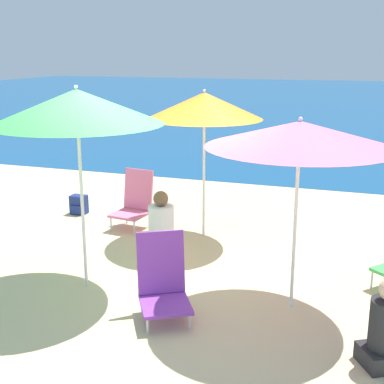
# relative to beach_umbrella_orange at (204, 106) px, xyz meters

# --- Properties ---
(ground_plane) EXTENTS (60.00, 60.00, 0.00)m
(ground_plane) POSITION_rel_beach_umbrella_orange_xyz_m (-0.07, -1.56, -1.87)
(ground_plane) COLOR beige
(sea_water) EXTENTS (60.00, 40.00, 0.01)m
(sea_water) POSITION_rel_beach_umbrella_orange_xyz_m (-0.07, 23.25, -1.87)
(sea_water) COLOR navy
(sea_water) RESTS_ON ground
(beach_umbrella_orange) EXTENTS (1.61, 1.61, 2.09)m
(beach_umbrella_orange) POSITION_rel_beach_umbrella_orange_xyz_m (0.00, 0.00, 0.00)
(beach_umbrella_orange) COLOR white
(beach_umbrella_orange) RESTS_ON ground
(beach_umbrella_pink) EXTENTS (1.85, 1.85, 1.98)m
(beach_umbrella_pink) POSITION_rel_beach_umbrella_orange_xyz_m (1.54, -1.79, -0.06)
(beach_umbrella_pink) COLOR white
(beach_umbrella_pink) RESTS_ON ground
(beach_umbrella_green) EXTENTS (1.84, 1.84, 2.25)m
(beach_umbrella_green) POSITION_rel_beach_umbrella_orange_xyz_m (-0.75, -2.03, 0.15)
(beach_umbrella_green) COLOR white
(beach_umbrella_green) RESTS_ON ground
(beach_chair_pink) EXTENTS (0.54, 0.62, 0.87)m
(beach_chair_pink) POSITION_rel_beach_umbrella_orange_xyz_m (-1.12, 0.08, -1.46)
(beach_chair_pink) COLOR silver
(beach_chair_pink) RESTS_ON ground
(beach_chair_purple) EXTENTS (0.71, 0.75, 0.83)m
(beach_chair_purple) POSITION_rel_beach_umbrella_orange_xyz_m (0.33, -2.38, -1.51)
(beach_chair_purple) COLOR silver
(beach_chair_purple) RESTS_ON ground
(person_seated_near) EXTENTS (0.54, 0.55, 0.90)m
(person_seated_near) POSITION_rel_beach_umbrella_orange_xyz_m (-0.25, -0.99, -1.50)
(person_seated_near) COLOR silver
(person_seated_near) RESTS_ON ground
(backpack_navy) EXTENTS (0.26, 0.22, 0.31)m
(backpack_navy) POSITION_rel_beach_umbrella_orange_xyz_m (-2.27, 0.38, -1.72)
(backpack_navy) COLOR navy
(backpack_navy) RESTS_ON ground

